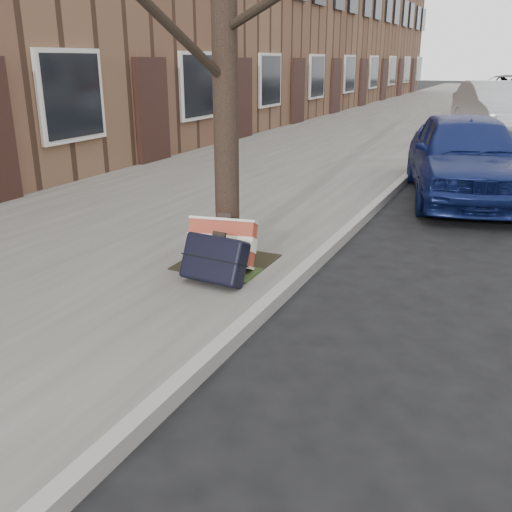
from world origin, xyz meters
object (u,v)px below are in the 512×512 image
at_px(suitcase_red, 222,243).
at_px(car_near_front, 465,156).
at_px(car_near_mid, 498,110).
at_px(suitcase_navy, 215,259).

xyz_separation_m(suitcase_red, car_near_front, (1.74, 4.63, 0.29)).
distance_m(suitcase_red, car_near_front, 4.96).
xyz_separation_m(suitcase_red, car_near_mid, (1.78, 12.81, 0.38)).
height_order(suitcase_red, suitcase_navy, suitcase_red).
distance_m(suitcase_red, suitcase_navy, 0.42).
bearing_deg(car_near_front, suitcase_navy, -121.27).
height_order(car_near_front, car_near_mid, car_near_mid).
height_order(suitcase_red, car_near_front, car_near_front).
relative_size(suitcase_red, car_near_front, 0.17).
height_order(suitcase_navy, car_near_mid, car_near_mid).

